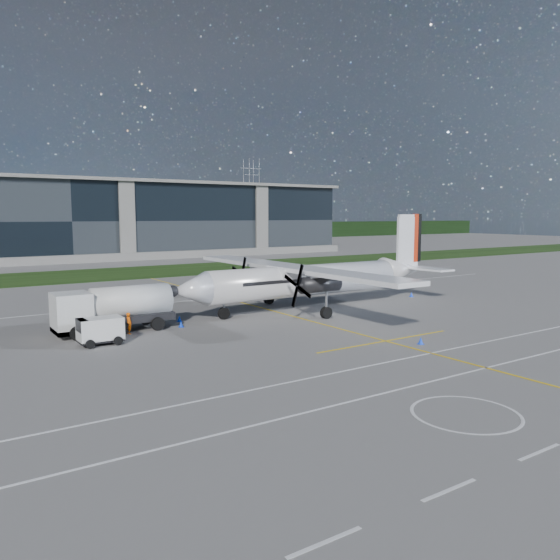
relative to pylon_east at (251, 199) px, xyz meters
name	(u,v)px	position (x,y,z in m)	size (l,w,h in m)	color
ground	(127,279)	(-85.00, -110.00, -15.00)	(400.00, 400.00, 0.00)	slate
grass_strip	(110,274)	(-85.00, -102.00, -14.98)	(400.00, 18.00, 0.04)	black
terminal_building	(60,221)	(-85.00, -70.00, -7.50)	(120.00, 20.00, 15.00)	black
tree_line	(14,235)	(-85.00, -10.00, -12.00)	(400.00, 6.00, 6.00)	black
pylon_east	(251,199)	(0.00, 0.00, 0.00)	(9.00, 4.60, 30.00)	gray
yellow_taxiway_centerline	(263,308)	(-82.00, -140.00, -14.99)	(0.20, 70.00, 0.01)	yellow
white_lane_line	(451,376)	(-85.00, -164.00, -14.99)	(90.00, 0.15, 0.01)	white
turboprop_aircraft	(314,262)	(-78.17, -142.75, -10.62)	(28.19, 29.23, 8.77)	white
fuel_tanker_truck	(105,310)	(-97.29, -142.62, -13.30)	(9.04, 2.94, 3.39)	silver
baggage_tug	(100,331)	(-98.64, -146.10, -14.09)	(3.04, 1.82, 1.82)	silver
ground_crew_person	(129,322)	(-96.00, -143.95, -14.09)	(0.74, 0.53, 1.82)	#F25907
safety_cone_fwd	(157,325)	(-93.52, -143.11, -14.75)	(0.36, 0.36, 0.50)	#0E3FF6
safety_cone_nose_port	(181,324)	(-91.84, -143.78, -14.75)	(0.36, 0.36, 0.50)	#0E3FF6
safety_cone_tail	(411,294)	(-65.02, -142.60, -14.75)	(0.36, 0.36, 0.50)	#0E3FF6
safety_cone_nose_stbd	(179,318)	(-91.04, -141.59, -14.75)	(0.36, 0.36, 0.50)	#0E3FF6
safety_cone_portwing	(421,341)	(-80.68, -157.96, -14.75)	(0.36, 0.36, 0.50)	#0E3FF6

